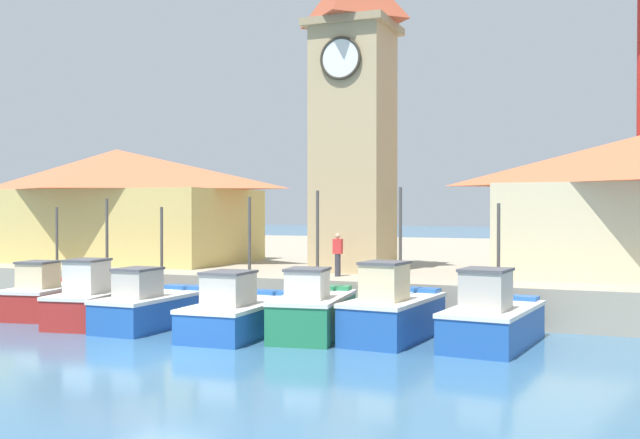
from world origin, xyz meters
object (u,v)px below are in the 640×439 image
fishing_boat_left_inner (151,306)px  fishing_boat_mid_left (240,313)px  warehouse_left (117,204)px  clock_tower (354,104)px  fishing_boat_center (313,311)px  fishing_boat_far_left (49,296)px  fishing_boat_mid_right (393,312)px  fishing_boat_left_outer (98,301)px  fishing_boat_right_inner (492,320)px  dock_worker_near_tower (338,254)px

fishing_boat_left_inner → fishing_boat_mid_left: bearing=-2.3°
fishing_boat_left_inner → warehouse_left: warehouse_left is taller
fishing_boat_mid_left → clock_tower: size_ratio=0.35×
fishing_boat_center → clock_tower: bearing=100.5°
fishing_boat_far_left → fishing_boat_center: 10.73m
fishing_boat_left_inner → fishing_boat_mid_right: bearing=5.9°
clock_tower → fishing_boat_far_left: bearing=-142.1°
fishing_boat_left_outer → fishing_boat_mid_right: fishing_boat_mid_right is taller
fishing_boat_mid_left → fishing_boat_right_inner: 7.66m
fishing_boat_left_outer → warehouse_left: size_ratio=0.36×
fishing_boat_left_outer → fishing_boat_center: 7.84m
fishing_boat_left_outer → fishing_boat_right_inner: 13.19m
fishing_boat_left_outer → fishing_boat_left_inner: (2.21, -0.07, -0.05)m
fishing_boat_mid_right → clock_tower: 11.08m
fishing_boat_mid_right → fishing_boat_right_inner: 2.93m
fishing_boat_center → warehouse_left: warehouse_left is taller
fishing_boat_left_inner → fishing_boat_right_inner: fishing_boat_right_inner is taller
fishing_boat_left_inner → fishing_boat_center: 5.64m
fishing_boat_far_left → fishing_boat_left_outer: 3.01m
fishing_boat_right_inner → fishing_boat_left_outer: bearing=-176.4°
fishing_boat_far_left → fishing_boat_left_outer: (2.89, -0.84, 0.05)m
fishing_boat_right_inner → dock_worker_near_tower: (-6.49, 4.67, 1.47)m
fishing_boat_left_outer → fishing_boat_left_inner: fishing_boat_left_outer is taller
fishing_boat_far_left → fishing_boat_left_inner: 5.17m
fishing_boat_left_inner → clock_tower: clock_tower is taller
fishing_boat_mid_left → warehouse_left: (-11.96, 9.61, 3.47)m
fishing_boat_mid_left → fishing_boat_right_inner: (7.59, 1.03, 0.07)m
fishing_boat_right_inner → warehouse_left: 21.61m
fishing_boat_left_outer → clock_tower: size_ratio=0.32×
fishing_boat_far_left → fishing_boat_right_inner: 16.06m
dock_worker_near_tower → clock_tower: bearing=96.4°
fishing_boat_far_left → fishing_boat_mid_left: bearing=-7.0°
fishing_boat_mid_right → clock_tower: (-3.85, 7.31, 7.39)m
warehouse_left → fishing_boat_left_outer: bearing=-55.9°
fishing_boat_left_inner → fishing_boat_center: size_ratio=1.00×
fishing_boat_mid_right → dock_worker_near_tower: size_ratio=2.82×
fishing_boat_right_inner → warehouse_left: warehouse_left is taller
fishing_boat_left_outer → fishing_boat_center: (7.83, 0.31, 0.02)m
fishing_boat_mid_left → fishing_boat_left_outer: bearing=177.9°
fishing_boat_left_inner → fishing_boat_right_inner: 11.00m
fishing_boat_far_left → fishing_boat_center: bearing=-2.8°
clock_tower → fishing_boat_right_inner: bearing=-46.9°
fishing_boat_left_outer → fishing_boat_center: size_ratio=1.04×
warehouse_left → clock_tower: bearing=-6.0°
fishing_boat_mid_right → fishing_boat_right_inner: (2.93, 0.07, -0.06)m
fishing_boat_mid_left → clock_tower: clock_tower is taller
fishing_boat_far_left → fishing_boat_center: (10.72, -0.52, 0.07)m
fishing_boat_center → fishing_boat_mid_right: (2.41, 0.44, 0.04)m
fishing_boat_mid_left → warehouse_left: warehouse_left is taller
fishing_boat_left_inner → clock_tower: 11.83m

